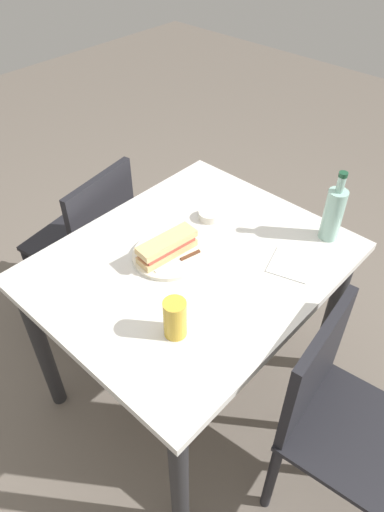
# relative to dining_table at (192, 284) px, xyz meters

# --- Properties ---
(ground_plane) EXTENTS (8.00, 8.00, 0.00)m
(ground_plane) POSITION_rel_dining_table_xyz_m (0.00, 0.00, -0.64)
(ground_plane) COLOR #6B6056
(dining_table) EXTENTS (1.05, 0.87, 0.76)m
(dining_table) POSITION_rel_dining_table_xyz_m (0.00, 0.00, 0.00)
(dining_table) COLOR silver
(dining_table) RESTS_ON ground
(chair_far) EXTENTS (0.44, 0.44, 0.86)m
(chair_far) POSITION_rel_dining_table_xyz_m (0.01, 0.63, -0.15)
(chair_far) COLOR black
(chair_far) RESTS_ON ground
(chair_near) EXTENTS (0.46, 0.46, 0.86)m
(chair_near) POSITION_rel_dining_table_xyz_m (-0.00, -0.63, -0.15)
(chair_near) COLOR black
(chair_near) RESTS_ON ground
(plate_near) EXTENTS (0.25, 0.25, 0.01)m
(plate_near) POSITION_rel_dining_table_xyz_m (0.05, -0.07, 0.13)
(plate_near) COLOR silver
(plate_near) RESTS_ON dining_table
(baguette_sandwich_near) EXTENTS (0.23, 0.09, 0.07)m
(baguette_sandwich_near) POSITION_rel_dining_table_xyz_m (0.05, -0.07, 0.17)
(baguette_sandwich_near) COLOR #DBB77A
(baguette_sandwich_near) RESTS_ON plate_near
(knife_near) EXTENTS (0.18, 0.05, 0.01)m
(knife_near) POSITION_rel_dining_table_xyz_m (0.04, -0.02, 0.14)
(knife_near) COLOR silver
(knife_near) RESTS_ON plate_near
(water_bottle) EXTENTS (0.07, 0.07, 0.28)m
(water_bottle) POSITION_rel_dining_table_xyz_m (-0.44, 0.28, 0.23)
(water_bottle) COLOR #99C6B7
(water_bottle) RESTS_ON dining_table
(beer_glass) EXTENTS (0.07, 0.07, 0.13)m
(beer_glass) POSITION_rel_dining_table_xyz_m (0.27, 0.18, 0.19)
(beer_glass) COLOR gold
(beer_glass) RESTS_ON dining_table
(olive_bowl) EXTENTS (0.09, 0.09, 0.03)m
(olive_bowl) POSITION_rel_dining_table_xyz_m (-0.22, -0.11, 0.14)
(olive_bowl) COLOR silver
(olive_bowl) RESTS_ON dining_table
(paper_napkin) EXTENTS (0.18, 0.18, 0.00)m
(paper_napkin) POSITION_rel_dining_table_xyz_m (-0.21, 0.27, 0.12)
(paper_napkin) COLOR white
(paper_napkin) RESTS_ON dining_table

